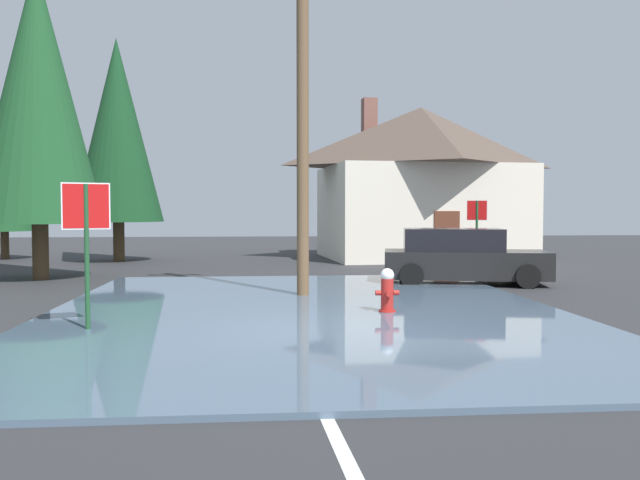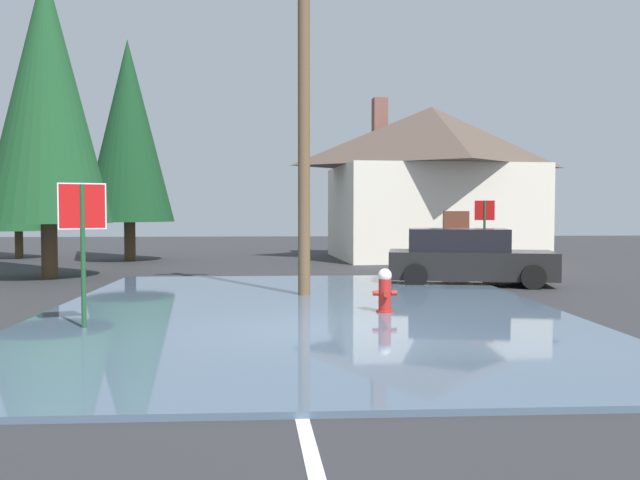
% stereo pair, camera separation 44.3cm
% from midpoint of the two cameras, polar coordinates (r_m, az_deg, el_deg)
% --- Properties ---
extents(ground_plane, '(80.00, 80.00, 0.10)m').
position_cam_midpoint_polar(ground_plane, '(11.11, 1.10, -8.28)').
color(ground_plane, '#2D2D30').
extents(flood_puddle, '(10.04, 13.33, 0.08)m').
position_cam_midpoint_polar(flood_puddle, '(13.21, -0.42, -6.14)').
color(flood_puddle, '#4C6075').
rests_on(flood_puddle, ground).
extents(lane_stop_bar, '(4.36, 0.36, 0.01)m').
position_cam_midpoint_polar(lane_stop_bar, '(9.53, -0.80, -9.78)').
color(lane_stop_bar, silver).
rests_on(lane_stop_bar, ground).
extents(lane_center_stripe, '(0.31, 3.48, 0.01)m').
position_cam_midpoint_polar(lane_center_stripe, '(6.46, 0.69, -15.87)').
color(lane_center_stripe, silver).
rests_on(lane_center_stripe, ground).
extents(stop_sign_near, '(0.72, 0.30, 2.50)m').
position_cam_midpoint_polar(stop_sign_near, '(11.62, -18.74, 1.21)').
color(stop_sign_near, '#1E4C28').
rests_on(stop_sign_near, ground).
extents(fire_hydrant, '(0.46, 0.40, 0.92)m').
position_cam_midpoint_polar(fire_hydrant, '(12.89, 6.59, -4.52)').
color(fire_hydrant, '#AD231E').
rests_on(fire_hydrant, ground).
extents(utility_pole, '(1.60, 0.28, 8.66)m').
position_cam_midpoint_polar(utility_pole, '(15.48, -0.56, 11.76)').
color(utility_pole, brown).
rests_on(utility_pole, ground).
extents(stop_sign_far, '(0.63, 0.20, 2.36)m').
position_cam_midpoint_polar(stop_sign_far, '(21.68, 14.55, 1.51)').
color(stop_sign_far, '#1E4C28').
rests_on(stop_sign_far, ground).
extents(house, '(9.00, 7.49, 6.87)m').
position_cam_midpoint_polar(house, '(28.47, 9.97, 5.12)').
color(house, silver).
rests_on(house, ground).
extents(parked_car, '(4.66, 2.59, 1.53)m').
position_cam_midpoint_polar(parked_car, '(18.57, 13.19, -1.51)').
color(parked_car, black).
rests_on(parked_car, ground).
extents(pine_tree_tall_left, '(2.62, 2.62, 6.54)m').
position_cam_midpoint_polar(pine_tree_tall_left, '(30.51, -24.22, 5.78)').
color(pine_tree_tall_left, '#4C3823').
rests_on(pine_tree_tall_left, ground).
extents(pine_tree_mid_left, '(3.51, 3.51, 8.78)m').
position_cam_midpoint_polar(pine_tree_mid_left, '(27.62, -15.72, 9.00)').
color(pine_tree_mid_left, '#4C3823').
rests_on(pine_tree_mid_left, ground).
extents(pine_tree_far_center, '(3.69, 3.69, 9.22)m').
position_cam_midpoint_polar(pine_tree_far_center, '(21.44, -21.92, 11.49)').
color(pine_tree_far_center, '#4C3823').
rests_on(pine_tree_far_center, ground).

